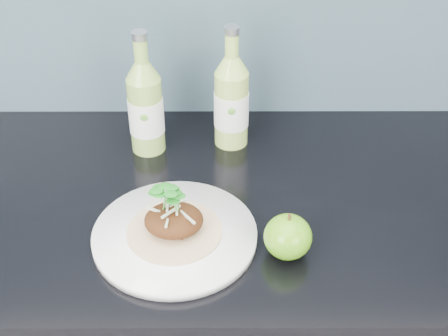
{
  "coord_description": "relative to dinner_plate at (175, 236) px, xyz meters",
  "views": [
    {
      "loc": [
        0.02,
        0.84,
        1.6
      ],
      "look_at": [
        0.02,
        1.64,
        1.0
      ],
      "focal_mm": 50.0,
      "sensor_mm": 36.0,
      "label": 1
    }
  ],
  "objects": [
    {
      "name": "dinner_plate",
      "position": [
        0.0,
        0.0,
        0.0
      ],
      "size": [
        0.32,
        0.32,
        0.02
      ],
      "color": "white",
      "rests_on": "kitchen_counter"
    },
    {
      "name": "pork_taco",
      "position": [
        -0.0,
        -0.0,
        0.04
      ],
      "size": [
        0.15,
        0.15,
        0.1
      ],
      "color": "tan",
      "rests_on": "dinner_plate"
    },
    {
      "name": "cider_bottle_left",
      "position": [
        -0.07,
        0.26,
        0.09
      ],
      "size": [
        0.09,
        0.09,
        0.25
      ],
      "rotation": [
        0.0,
        0.0,
        0.33
      ],
      "color": "#8BB54B",
      "rests_on": "kitchen_counter"
    },
    {
      "name": "cider_bottle_right",
      "position": [
        0.09,
        0.28,
        0.09
      ],
      "size": [
        0.07,
        0.07,
        0.25
      ],
      "rotation": [
        0.0,
        0.0,
        0.11
      ],
      "color": "#A3C953",
      "rests_on": "kitchen_counter"
    },
    {
      "name": "green_apple",
      "position": [
        0.18,
        -0.03,
        0.03
      ],
      "size": [
        0.08,
        0.08,
        0.08
      ],
      "rotation": [
        0.0,
        0.0,
        0.06
      ],
      "color": "#598F0F",
      "rests_on": "kitchen_counter"
    }
  ]
}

